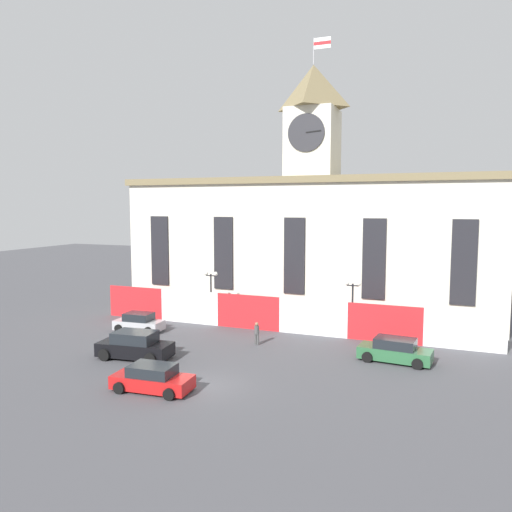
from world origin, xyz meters
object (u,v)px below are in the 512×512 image
car_silver_hatch (139,323)px  street_lamp_far_left (211,285)px  car_green_wagon (395,351)px  car_black_suv (135,346)px  street_lamp_right (353,295)px  pedestrian (257,332)px  car_red_sedan (152,379)px

car_silver_hatch → street_lamp_far_left: bearing=-134.2°
street_lamp_far_left → car_green_wagon: size_ratio=0.94×
car_silver_hatch → car_black_suv: 7.25m
street_lamp_far_left → car_black_suv: (-0.13, -10.90, -2.46)m
street_lamp_right → pedestrian: size_ratio=2.62×
car_green_wagon → pedestrian: (-9.80, 0.41, 0.18)m
car_green_wagon → car_red_sedan: 15.53m
car_red_sedan → car_silver_hatch: size_ratio=1.13×
car_black_suv → pedestrian: 8.70m
street_lamp_right → car_silver_hatch: street_lamp_right is taller
car_green_wagon → street_lamp_right: bearing=-48.9°
street_lamp_right → car_green_wagon: 6.99m
pedestrian → street_lamp_far_left: bearing=-104.7°
street_lamp_far_left → car_black_suv: 11.18m
street_lamp_right → pedestrian: (-6.00, -4.91, -2.30)m
street_lamp_right → car_red_sedan: (-7.98, -15.44, -2.53)m
car_green_wagon → street_lamp_far_left: bearing=-12.9°
car_red_sedan → car_black_suv: size_ratio=0.89×
car_red_sedan → car_black_suv: car_black_suv is taller
street_lamp_far_left → car_silver_hatch: 6.82m
car_red_sedan → pedestrian: size_ratio=2.73×
pedestrian → car_red_sedan: bearing=13.1°
car_red_sedan → car_green_wagon: bearing=-143.2°
car_silver_hatch → pedestrian: pedestrian is taller
street_lamp_right → car_black_suv: bearing=-138.5°
car_green_wagon → pedestrian: bearing=3.1°
car_red_sedan → car_black_suv: (-4.33, 4.54, 0.16)m
street_lamp_far_left → car_green_wagon: 17.03m
street_lamp_far_left → car_red_sedan: 16.22m
street_lamp_right → car_black_suv: 16.61m
car_black_suv → pedestrian: bearing=-142.1°
street_lamp_far_left → car_green_wagon: street_lamp_far_left is taller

